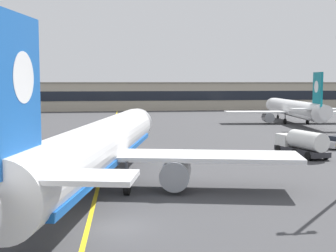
{
  "coord_description": "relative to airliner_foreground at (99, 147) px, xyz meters",
  "views": [
    {
      "loc": [
        -0.77,
        -27.0,
        8.57
      ],
      "look_at": [
        4.59,
        9.6,
        5.06
      ],
      "focal_mm": 49.89,
      "sensor_mm": 36.0,
      "label": 1
    }
  ],
  "objects": [
    {
      "name": "ground_plane",
      "position": [
        0.92,
        -10.28,
        -3.37
      ],
      "size": [
        400.0,
        400.0,
        0.0
      ],
      "primitive_type": "plane",
      "color": "#3D3D3F"
    },
    {
      "name": "taxiway_centreline",
      "position": [
        0.92,
        19.72,
        -3.37
      ],
      "size": [
        9.86,
        179.76,
        0.01
      ],
      "primitive_type": "cube",
      "rotation": [
        0.0,
        0.0,
        -0.05
      ],
      "color": "yellow",
      "rests_on": "ground"
    },
    {
      "name": "airliner_foreground",
      "position": [
        0.0,
        0.0,
        0.0
      ],
      "size": [
        32.25,
        41.04,
        11.65
      ],
      "color": "white",
      "rests_on": "ground"
    },
    {
      "name": "airliner_background",
      "position": [
        39.82,
        53.92,
        -0.4
      ],
      "size": [
        28.52,
        36.57,
        10.27
      ],
      "color": "white",
      "rests_on": "ground"
    },
    {
      "name": "service_truck_fuel_white",
      "position": [
        23.21,
        13.28,
        -1.88
      ],
      "size": [
        3.93,
        7.93,
        3.0
      ],
      "color": "#2D2D33",
      "rests_on": "ground"
    },
    {
      "name": "terminal_building",
      "position": [
        6.55,
        105.79,
        0.88
      ],
      "size": [
        167.06,
        12.4,
        8.48
      ],
      "color": "#B2A893",
      "rests_on": "ground"
    }
  ]
}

